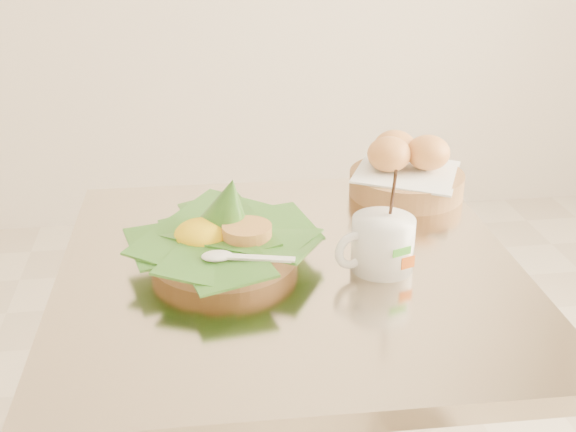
{
  "coord_description": "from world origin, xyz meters",
  "views": [
    {
      "loc": [
        -0.04,
        -1.02,
        1.27
      ],
      "look_at": [
        0.1,
        -0.03,
        0.82
      ],
      "focal_mm": 45.0,
      "sensor_mm": 36.0,
      "label": 1
    }
  ],
  "objects": [
    {
      "name": "bread_basket",
      "position": [
        0.35,
        0.2,
        0.79
      ],
      "size": [
        0.24,
        0.24,
        0.11
      ],
      "rotation": [
        0.0,
        0.0,
        0.34
      ],
      "color": "#A67D47",
      "rests_on": "cafe_table"
    },
    {
      "name": "cafe_table",
      "position": [
        0.1,
        -0.06,
        0.53
      ],
      "size": [
        0.72,
        0.72,
        0.75
      ],
      "rotation": [
        0.0,
        0.0,
        -0.02
      ],
      "color": "gray",
      "rests_on": "floor"
    },
    {
      "name": "coffee_mug",
      "position": [
        0.23,
        -0.09,
        0.79
      ],
      "size": [
        0.13,
        0.1,
        0.16
      ],
      "rotation": [
        0.0,
        0.0,
        0.34
      ],
      "color": "white",
      "rests_on": "cafe_table"
    },
    {
      "name": "rice_basket",
      "position": [
        0.0,
        -0.02,
        0.79
      ],
      "size": [
        0.29,
        0.29,
        0.14
      ],
      "rotation": [
        0.0,
        0.0,
        0.06
      ],
      "color": "#A67D47",
      "rests_on": "cafe_table"
    }
  ]
}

